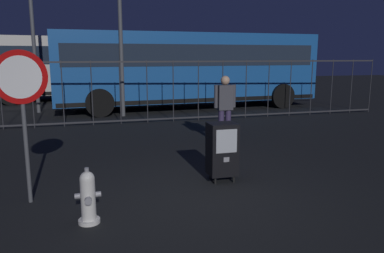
# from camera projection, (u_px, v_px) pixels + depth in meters

# --- Properties ---
(ground_plane) EXTENTS (60.00, 60.00, 0.00)m
(ground_plane) POSITION_uv_depth(u_px,v_px,m) (195.00, 200.00, 5.74)
(ground_plane) COLOR black
(fire_hydrant) EXTENTS (0.33, 0.32, 0.75)m
(fire_hydrant) POSITION_uv_depth(u_px,v_px,m) (88.00, 197.00, 4.90)
(fire_hydrant) COLOR silver
(fire_hydrant) RESTS_ON ground_plane
(newspaper_box_primary) EXTENTS (0.48, 0.42, 1.02)m
(newspaper_box_primary) POSITION_uv_depth(u_px,v_px,m) (222.00, 149.00, 6.52)
(newspaper_box_primary) COLOR black
(newspaper_box_primary) RESTS_ON ground_plane
(stop_sign) EXTENTS (0.71, 0.31, 2.23)m
(stop_sign) POSITION_uv_depth(u_px,v_px,m) (22.00, 95.00, 5.36)
(stop_sign) COLOR #4C4F54
(stop_sign) RESTS_ON ground_plane
(pedestrian) EXTENTS (0.55, 0.22, 1.67)m
(pedestrian) POSITION_uv_depth(u_px,v_px,m) (225.00, 106.00, 9.20)
(pedestrian) COLOR #382D51
(pedestrian) RESTS_ON ground_plane
(fence_barrier) EXTENTS (18.03, 0.04, 2.00)m
(fence_barrier) POSITION_uv_depth(u_px,v_px,m) (134.00, 92.00, 12.06)
(fence_barrier) COLOR #2D2D33
(fence_barrier) RESTS_ON ground_plane
(bus_near) EXTENTS (10.60, 3.13, 3.00)m
(bus_near) POSITION_uv_depth(u_px,v_px,m) (188.00, 66.00, 15.48)
(bus_near) COLOR #19519E
(bus_near) RESTS_ON ground_plane
(bus_far) EXTENTS (10.73, 3.81, 3.00)m
(bus_far) POSITION_uv_depth(u_px,v_px,m) (91.00, 64.00, 18.92)
(bus_far) COLOR beige
(bus_far) RESTS_ON ground_plane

